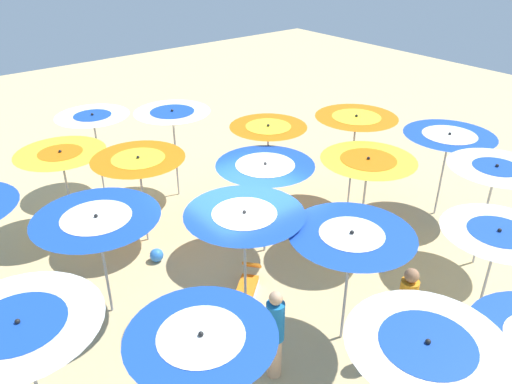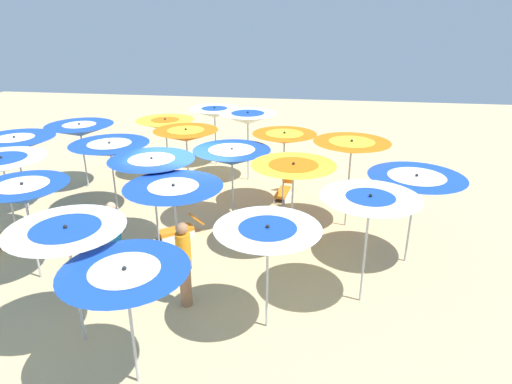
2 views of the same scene
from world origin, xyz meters
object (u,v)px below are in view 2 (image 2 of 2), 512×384
Objects in this scene: beach_umbrella_15 at (215,113)px; beachgoer_2 at (115,236)px; beach_umbrella_14 at (370,204)px; beachgoer_1 at (184,263)px; beach_umbrella_2 at (24,194)px; beach_umbrella_4 at (126,279)px; beach_umbrella_3 at (67,236)px; beach_umbrella_18 at (351,147)px; beach_umbrella_5 at (80,130)px; beach_ball at (174,198)px; beach_umbrella_8 at (174,193)px; beach_umbrella_10 at (165,125)px; beach_umbrella_6 at (110,150)px; beach_umbrella_9 at (268,236)px; beach_umbrella_7 at (152,166)px; beach_umbrella_1 at (2,165)px; beach_umbrella_11 at (186,135)px; beach_umbrella_13 at (293,171)px; beach_umbrella_17 at (284,138)px; beach_umbrella_0 at (16,144)px; beach_umbrella_16 at (248,118)px; beach_umbrella_19 at (416,183)px; lounger_1 at (283,190)px; beach_umbrella_12 at (232,157)px; lounger_0 at (179,229)px.

beachgoer_2 is at bearing -93.56° from beach_umbrella_15.
beach_umbrella_14 is 1.29× the size of beachgoer_1.
beach_umbrella_2 reaches higher than beach_umbrella_4.
beach_umbrella_2 is 0.99× the size of beach_umbrella_3.
beach_umbrella_15 is 6.86m from beach_umbrella_18.
beach_umbrella_5 is 7.35× the size of beach_ball.
beach_umbrella_8 is 1.01× the size of beach_umbrella_15.
beach_umbrella_10 is at bearing 105.51° from beach_umbrella_4.
beach_umbrella_6 is 7.87m from beach_umbrella_14.
beach_umbrella_9 is 0.95× the size of beach_umbrella_15.
beach_umbrella_7 is at bearing 137.84° from beach_umbrella_9.
beach_umbrella_7 is 3.09m from beachgoer_1.
beach_umbrella_6 is (1.90, -1.83, -0.04)m from beach_umbrella_5.
beach_umbrella_1 reaches higher than beach_umbrella_11.
beach_umbrella_11 reaches higher than beachgoer_2.
beach_umbrella_14 reaches higher than beachgoer_2.
beach_umbrella_13 is (2.41, 1.70, 0.01)m from beach_umbrella_8.
beach_umbrella_17 reaches higher than beach_ball.
beach_umbrella_0 is at bearing 170.27° from beach_umbrella_13.
beach_umbrella_1 reaches higher than beach_umbrella_15.
beach_umbrella_16 is (1.55, 5.10, 0.08)m from beach_umbrella_7.
beach_umbrella_17 is at bearing 13.43° from beach_umbrella_6.
beach_umbrella_1 is 5.10m from beach_umbrella_3.
beach_umbrella_2 is at bearing -166.95° from beach_umbrella_19.
beach_umbrella_15 reaches higher than beach_umbrella_11.
beach_umbrella_18 reaches higher than lounger_1.
beach_umbrella_16 is (0.51, 6.62, 0.12)m from beach_umbrella_8.
beach_umbrella_5 is (-3.74, 7.37, -0.16)m from beach_umbrella_3.
beach_umbrella_15 reaches higher than beach_umbrella_19.
beach_umbrella_13 is 1.04× the size of beach_umbrella_19.
beach_umbrella_3 is 2.68m from beachgoer_2.
beach_umbrella_12 is 0.90× the size of beach_umbrella_18.
beach_umbrella_4 is 1.25× the size of beachgoer_2.
lounger_0 reaches higher than beach_ball.
beach_umbrella_5 reaches higher than beach_umbrella_6.
beachgoer_2 reaches higher than lounger_1.
beachgoer_2 is (-0.50, -8.04, -1.14)m from beach_umbrella_15.
beach_umbrella_15 is 1.22× the size of beachgoer_1.
beach_umbrella_15 reaches higher than beach_umbrella_9.
beach_umbrella_2 reaches higher than beach_umbrella_10.
beach_umbrella_15 reaches higher than beach_umbrella_10.
beach_umbrella_3 is 5.83m from beach_umbrella_6.
beach_umbrella_14 is at bearing -27.01° from beach_umbrella_6.
beach_umbrella_13 is 4.41m from beachgoer_2.
beach_umbrella_8 is at bearing -94.44° from beach_umbrella_16.
beach_umbrella_1 reaches higher than beach_umbrella_12.
beachgoer_2 is (-2.18, -2.91, -1.07)m from beach_umbrella_12.
beach_umbrella_10 is 3.13m from beach_ball.
beach_umbrella_12 is 1.20× the size of beachgoer_1.
beach_umbrella_4 is 0.97× the size of beach_umbrella_12.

